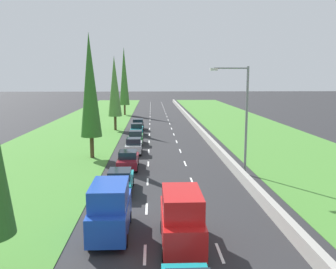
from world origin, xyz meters
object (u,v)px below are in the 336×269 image
Objects in this scene: black_hatchback_left_lane at (138,124)px; red_van_centre_lane at (182,219)px; blue_van_left_lane at (110,209)px; teal_hatchback_left_lane at (137,129)px; poplar_tree_second at (90,86)px; silver_hatchback_left_lane at (134,146)px; teal_sedan_left_lane_third at (120,181)px; green_hatchback_left_lane at (136,137)px; poplar_tree_fourth at (124,76)px; street_light_mast at (243,113)px; poplar_tree_third at (115,87)px; maroon_sedan_left_lane at (128,160)px.

red_van_centre_lane is at bearing -84.97° from black_hatchback_left_lane.
teal_hatchback_left_lane is (0.05, 33.30, -0.56)m from blue_van_left_lane.
blue_van_left_lane is 0.39× the size of poplar_tree_second.
blue_van_left_lane is 1.26× the size of teal_hatchback_left_lane.
silver_hatchback_left_lane is at bearing -89.40° from black_hatchback_left_lane.
red_van_centre_lane is (3.70, -8.74, 0.59)m from teal_sedan_left_lane_third.
green_hatchback_left_lane is at bearing -88.72° from teal_hatchback_left_lane.
poplar_tree_fourth is at bearing 97.51° from teal_hatchback_left_lane.
silver_hatchback_left_lane is 13.74m from street_light_mast.
black_hatchback_left_lane is 29.02m from street_light_mast.
poplar_tree_second is at bearing -90.34° from poplar_tree_fourth.
teal_hatchback_left_lane is at bearing -55.41° from poplar_tree_third.
blue_van_left_lane is 3.85m from red_van_centre_lane.
blue_van_left_lane is at bearing -84.86° from poplar_tree_third.
street_light_mast is (9.66, 11.69, 3.83)m from blue_van_left_lane.
green_hatchback_left_lane is at bearing -73.25° from poplar_tree_third.
poplar_tree_second is at bearing 108.32° from teal_sedan_left_lane_third.
black_hatchback_left_lane is 0.27× the size of poplar_tree_fourth.
poplar_tree_second is (-7.49, 20.19, 5.90)m from red_van_centre_lane.
poplar_tree_fourth is (-0.21, 23.10, 1.54)m from poplar_tree_third.
blue_van_left_lane reaches higher than green_hatchback_left_lane.
maroon_sedan_left_lane is 1.15× the size of green_hatchback_left_lane.
street_light_mast is (9.78, 4.38, 4.42)m from teal_sedan_left_lane_third.
green_hatchback_left_lane is (0.34, 18.90, 0.02)m from teal_sedan_left_lane_third.
poplar_tree_third is (-3.49, -0.33, 5.87)m from black_hatchback_left_lane.
teal_hatchback_left_lane is 5.42m from black_hatchback_left_lane.
maroon_sedan_left_lane is 6.57m from silver_hatchback_left_lane.
green_hatchback_left_lane is 0.31× the size of poplar_tree_second.
street_light_mast is at bearing -14.01° from maroon_sedan_left_lane.
street_light_mast is at bearing 50.45° from blue_van_left_lane.
poplar_tree_fourth is (-3.70, 22.77, 7.41)m from black_hatchback_left_lane.
teal_hatchback_left_lane is (0.18, 25.99, 0.02)m from teal_sedan_left_lane_third.
teal_sedan_left_lane_third is 1.15× the size of teal_hatchback_left_lane.
maroon_sedan_left_lane is 48.12m from poplar_tree_fourth.
red_van_centre_lane is 1.26× the size of black_hatchback_left_lane.
street_light_mast is (13.32, -49.80, -3.02)m from poplar_tree_fourth.
silver_hatchback_left_lane is at bearing 88.27° from maroon_sedan_left_lane.
maroon_sedan_left_lane is 10.87m from street_light_mast.
teal_hatchback_left_lane is at bearing 91.28° from green_hatchback_left_lane.
teal_hatchback_left_lane is 0.31× the size of poplar_tree_second.
poplar_tree_fourth is (-7.24, 62.92, 6.85)m from red_van_centre_lane.
poplar_tree_third is (-7.03, 39.82, 5.31)m from red_van_centre_lane.
blue_van_left_lane is 15.64m from street_light_mast.
teal_hatchback_left_lane and black_hatchback_left_lane have the same top height.
teal_hatchback_left_lane is 1.00× the size of black_hatchback_left_lane.
poplar_tree_third is 29.78m from street_light_mast.
black_hatchback_left_lane reaches higher than maroon_sedan_left_lane.
poplar_tree_second is at bearing -101.19° from black_hatchback_left_lane.
green_hatchback_left_lane and black_hatchback_left_lane have the same top height.
black_hatchback_left_lane is (-3.54, 40.15, -0.56)m from red_van_centre_lane.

